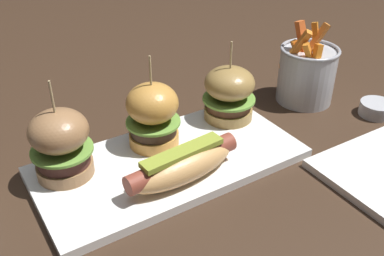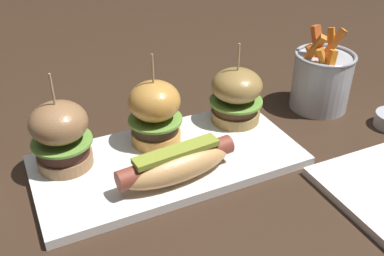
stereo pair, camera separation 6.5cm
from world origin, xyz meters
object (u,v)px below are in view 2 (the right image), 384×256
at_px(slider_left, 61,135).
at_px(fries_bucket, 321,79).
at_px(platter_main, 168,160).
at_px(hot_dog, 177,163).
at_px(slider_center, 157,112).
at_px(slider_right, 236,95).

bearing_deg(slider_left, fries_bucket, 0.07).
height_order(platter_main, fries_bucket, fries_bucket).
bearing_deg(fries_bucket, hot_dog, -163.24).
distance_m(slider_left, slider_center, 0.15).
xyz_separation_m(hot_dog, slider_right, (0.15, 0.10, 0.02)).
bearing_deg(platter_main, hot_dog, -98.94).
xyz_separation_m(hot_dog, fries_bucket, (0.33, 0.10, 0.02)).
relative_size(platter_main, slider_center, 2.70).
bearing_deg(slider_left, hot_dog, -36.22).
distance_m(hot_dog, slider_left, 0.17).
xyz_separation_m(platter_main, fries_bucket, (0.32, 0.05, 0.05)).
distance_m(platter_main, slider_right, 0.16).
bearing_deg(hot_dog, slider_left, 143.78).
height_order(hot_dog, slider_center, slider_center).
height_order(platter_main, slider_right, slider_right).
bearing_deg(slider_right, platter_main, -160.53).
relative_size(platter_main, slider_right, 2.88).
bearing_deg(hot_dog, fries_bucket, 16.76).
height_order(platter_main, slider_center, slider_center).
xyz_separation_m(hot_dog, slider_center, (0.01, 0.10, 0.03)).
height_order(slider_left, fries_bucket, slider_left).
xyz_separation_m(slider_left, fries_bucket, (0.46, 0.00, -0.01)).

